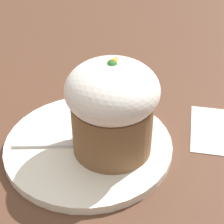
{
  "coord_description": "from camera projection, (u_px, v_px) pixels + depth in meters",
  "views": [
    {
      "loc": [
        -0.34,
        -0.14,
        0.32
      ],
      "look_at": [
        -0.0,
        -0.03,
        0.07
      ],
      "focal_mm": 60.0,
      "sensor_mm": 36.0,
      "label": 1
    }
  ],
  "objects": [
    {
      "name": "spoon",
      "position": [
        81.0,
        143.0,
        0.47
      ],
      "size": [
        0.06,
        0.12,
        0.01
      ],
      "color": "silver",
      "rests_on": "dessert_plate"
    },
    {
      "name": "paper_napkin",
      "position": [
        224.0,
        131.0,
        0.51
      ],
      "size": [
        0.11,
        0.1,
        0.0
      ],
      "color": "white",
      "rests_on": "ground_plane"
    },
    {
      "name": "ground_plane",
      "position": [
        89.0,
        149.0,
        0.48
      ],
      "size": [
        4.0,
        4.0,
        0.0
      ],
      "primitive_type": "plane",
      "color": "#513323"
    },
    {
      "name": "carrot_cake",
      "position": [
        112.0,
        107.0,
        0.43
      ],
      "size": [
        0.11,
        0.11,
        0.12
      ],
      "color": "brown",
      "rests_on": "dessert_plate"
    },
    {
      "name": "dessert_plate",
      "position": [
        89.0,
        145.0,
        0.48
      ],
      "size": [
        0.21,
        0.21,
        0.01
      ],
      "color": "white",
      "rests_on": "ground_plane"
    }
  ]
}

